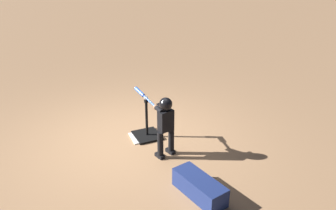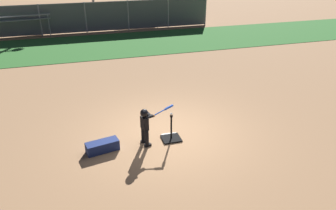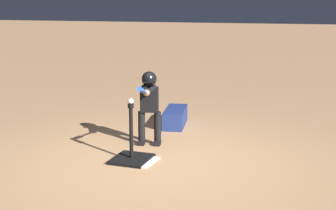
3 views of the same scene
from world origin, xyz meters
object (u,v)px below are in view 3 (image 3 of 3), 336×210
Objects in this scene: batter_child at (149,99)px; equipment_bag at (175,117)px; batting_tee at (132,154)px; baseball at (131,101)px.

batter_child is 1.28m from equipment_bag.
batter_child is at bearing -176.77° from batting_tee.
batting_tee reaches higher than equipment_bag.
batter_child is 1.25× the size of equipment_bag.
batting_tee is 0.71× the size of batter_child.
baseball is 0.09× the size of equipment_bag.
batting_tee is at bearing 3.23° from batter_child.
batting_tee is at bearing -97.13° from baseball.
equipment_bag is at bearing -178.55° from baseball.
batter_child is at bearing -176.77° from baseball.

